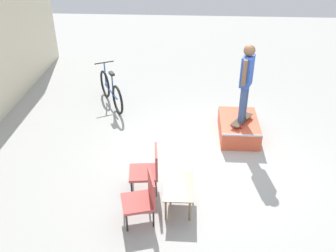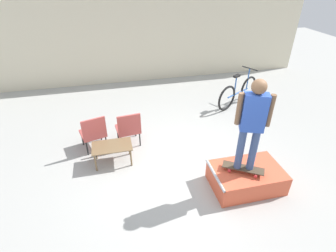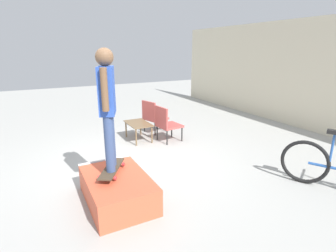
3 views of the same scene
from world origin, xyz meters
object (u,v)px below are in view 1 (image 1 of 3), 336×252
coffee_table (179,188)px  patio_chair_left (143,197)px  skate_ramp_box (238,128)px  skateboard_on_ramp (242,120)px  person_skater (246,77)px  bicycle (111,91)px  patio_chair_right (148,169)px

coffee_table → patio_chair_left: patio_chair_left is taller
coffee_table → patio_chair_left: 0.69m
skate_ramp_box → coffee_table: size_ratio=1.62×
skateboard_on_ramp → patio_chair_left: bearing=177.1°
skate_ramp_box → skateboard_on_ramp: skateboard_on_ramp is taller
skateboard_on_ramp → person_skater: (0.00, 0.00, 1.02)m
skateboard_on_ramp → bicycle: size_ratio=0.45×
person_skater → patio_chair_left: (-2.68, 1.89, -1.04)m
patio_chair_right → patio_chair_left: bearing=-6.8°
coffee_table → skate_ramp_box: bearing=-28.0°
patio_chair_left → person_skater: bearing=128.8°
person_skater → bicycle: bearing=85.7°
patio_chair_right → skateboard_on_ramp: bearing=128.7°
skate_ramp_box → bicycle: size_ratio=0.81×
coffee_table → bicycle: 4.27m
skateboard_on_ramp → patio_chair_right: 2.68m
skate_ramp_box → patio_chair_right: patio_chair_right is taller
patio_chair_left → patio_chair_right: bearing=163.7°
patio_chair_right → coffee_table: bearing=47.7°
skate_ramp_box → coffee_table: 2.76m
skateboard_on_ramp → person_skater: person_skater is taller
patio_chair_left → patio_chair_right: same height
skate_ramp_box → patio_chair_right: bearing=137.4°
skateboard_on_ramp → coffee_table: size_ratio=0.90×
patio_chair_left → coffee_table: bearing=107.1°
patio_chair_left → patio_chair_right: size_ratio=1.00×
bicycle → skate_ramp_box: bearing=-141.8°
skate_ramp_box → patio_chair_right: (-2.02, 1.86, 0.27)m
coffee_table → bicycle: bicycle is taller
patio_chair_left → bicycle: bicycle is taller
skateboard_on_ramp → patio_chair_left: (-2.68, 1.89, -0.01)m
person_skater → patio_chair_right: bearing=155.7°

